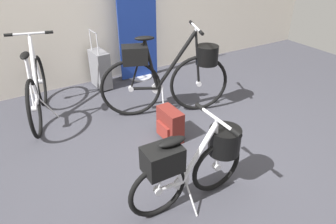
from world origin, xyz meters
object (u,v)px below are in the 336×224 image
Objects in this scene: rolling_suitcase at (100,69)px; display_bike_right at (169,73)px; folding_bike_foreground at (194,161)px; floor_banner_stand at (138,29)px; backpack_on_floor at (170,125)px; display_bike_left at (37,91)px.

display_bike_right is at bearing -67.04° from rolling_suitcase.
folding_bike_foreground is 2.49m from rolling_suitcase.
floor_banner_stand is 2.67m from folding_bike_foreground.
folding_bike_foreground is 0.72× the size of display_bike_right.
floor_banner_stand is 1.60× the size of folding_bike_foreground.
floor_banner_stand reaches higher than backpack_on_floor.
display_bike_right reaches higher than folding_bike_foreground.
rolling_suitcase is (0.10, 2.48, -0.12)m from folding_bike_foreground.
backpack_on_floor is (0.19, -1.62, -0.11)m from rolling_suitcase.
floor_banner_stand is at bearing 74.84° from backpack_on_floor.
folding_bike_foreground reaches higher than backpack_on_floor.
backpack_on_floor is (1.11, -1.15, -0.19)m from display_bike_left.
floor_banner_stand is at bearing 73.66° from folding_bike_foreground.
display_bike_left is at bearing -153.03° from rolling_suitcase.
floor_banner_stand reaches higher than display_bike_right.
rolling_suitcase is (-0.64, -0.05, -0.47)m from floor_banner_stand.
floor_banner_stand is 1.69m from display_bike_left.
display_bike_right is (-0.16, -1.17, -0.23)m from floor_banner_stand.
display_bike_right is 1.24m from rolling_suitcase.
backpack_on_floor is at bearing -83.48° from rolling_suitcase.
backpack_on_floor is at bearing -105.16° from floor_banner_stand.
display_bike_left is 1.61m from backpack_on_floor.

